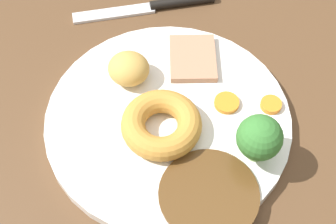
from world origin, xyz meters
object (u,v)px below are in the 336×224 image
(broccoli_floret, at_px, (259,138))
(carrot_coin_front, at_px, (227,103))
(meat_slice_main, at_px, (193,58))
(knife, at_px, (157,6))
(dinner_plate, at_px, (168,121))
(roast_potato_left, at_px, (129,69))
(yorkshire_pudding, at_px, (163,124))
(carrot_coin_back, at_px, (271,105))

(broccoli_floret, bearing_deg, carrot_coin_front, 11.31)
(meat_slice_main, relative_size, knife, 0.36)
(knife, bearing_deg, dinner_plate, 83.40)
(roast_potato_left, xyz_separation_m, broccoli_floret, (-0.12, -0.11, 0.02))
(meat_slice_main, height_order, yorkshire_pudding, yorkshire_pudding)
(knife, bearing_deg, carrot_coin_front, 104.70)
(carrot_coin_back, bearing_deg, knife, 27.46)
(meat_slice_main, xyz_separation_m, carrot_coin_front, (-0.07, -0.02, -0.00))
(yorkshire_pudding, xyz_separation_m, knife, (0.19, -0.03, -0.02))
(meat_slice_main, height_order, carrot_coin_front, meat_slice_main)
(meat_slice_main, xyz_separation_m, yorkshire_pudding, (-0.09, 0.05, 0.01))
(broccoli_floret, bearing_deg, carrot_coin_back, -30.96)
(carrot_coin_back, relative_size, knife, 0.13)
(meat_slice_main, relative_size, broccoli_floret, 1.14)
(yorkshire_pudding, height_order, roast_potato_left, roast_potato_left)
(yorkshire_pudding, bearing_deg, roast_potato_left, 18.58)
(dinner_plate, xyz_separation_m, yorkshire_pudding, (-0.02, 0.01, 0.02))
(carrot_coin_back, bearing_deg, yorkshire_pudding, 94.99)
(carrot_coin_front, bearing_deg, knife, 15.71)
(roast_potato_left, height_order, carrot_coin_back, roast_potato_left)
(roast_potato_left, distance_m, knife, 0.13)
(carrot_coin_front, relative_size, broccoli_floret, 0.47)
(meat_slice_main, distance_m, knife, 0.11)
(carrot_coin_front, bearing_deg, dinner_plate, 94.75)
(yorkshire_pudding, bearing_deg, carrot_coin_back, -85.01)
(knife, bearing_deg, meat_slice_main, 102.18)
(broccoli_floret, xyz_separation_m, knife, (0.24, 0.06, -0.04))
(dinner_plate, relative_size, meat_slice_main, 4.02)
(dinner_plate, distance_m, yorkshire_pudding, 0.03)
(meat_slice_main, xyz_separation_m, broccoli_floret, (-0.13, -0.04, 0.03))
(broccoli_floret, bearing_deg, knife, 14.50)
(dinner_plate, distance_m, roast_potato_left, 0.07)
(dinner_plate, relative_size, yorkshire_pudding, 3.14)
(yorkshire_pudding, bearing_deg, meat_slice_main, -29.36)
(meat_slice_main, height_order, roast_potato_left, roast_potato_left)
(yorkshire_pudding, height_order, carrot_coin_front, yorkshire_pudding)
(dinner_plate, xyz_separation_m, carrot_coin_back, (-0.01, -0.11, 0.01))
(meat_slice_main, xyz_separation_m, roast_potato_left, (-0.01, 0.08, 0.01))
(dinner_plate, height_order, broccoli_floret, broccoli_floret)
(dinner_plate, xyz_separation_m, roast_potato_left, (0.06, 0.03, 0.02))
(dinner_plate, height_order, knife, dinner_plate)
(roast_potato_left, distance_m, broccoli_floret, 0.17)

